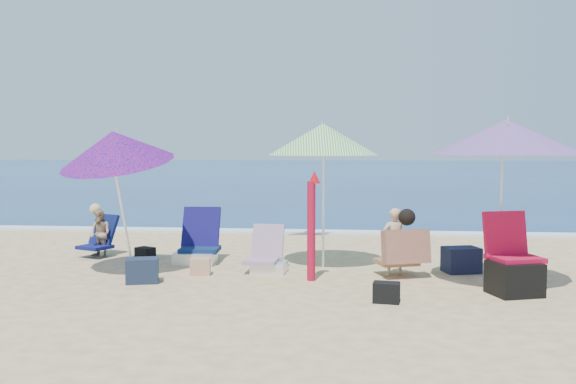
# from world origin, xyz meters

# --- Properties ---
(ground) EXTENTS (120.00, 120.00, 0.00)m
(ground) POSITION_xyz_m (0.00, 0.00, 0.00)
(ground) COLOR #D8BC84
(ground) RESTS_ON ground
(sea) EXTENTS (120.00, 80.00, 0.12)m
(sea) POSITION_xyz_m (0.00, 45.00, -0.05)
(sea) COLOR navy
(sea) RESTS_ON ground
(foam) EXTENTS (120.00, 0.50, 0.04)m
(foam) POSITION_xyz_m (0.00, 5.10, 0.02)
(foam) COLOR white
(foam) RESTS_ON ground
(umbrella_turquoise) EXTENTS (2.35, 2.35, 2.06)m
(umbrella_turquoise) POSITION_xyz_m (2.37, 0.43, 1.81)
(umbrella_turquoise) COLOR white
(umbrella_turquoise) RESTS_ON ground
(umbrella_striped) EXTENTS (1.69, 1.69, 2.07)m
(umbrella_striped) POSITION_xyz_m (0.14, 1.50, 1.81)
(umbrella_striped) COLOR white
(umbrella_striped) RESTS_ON ground
(umbrella_blue) EXTENTS (1.90, 1.95, 2.07)m
(umbrella_blue) POSITION_xyz_m (-2.58, 0.74, 1.69)
(umbrella_blue) COLOR white
(umbrella_blue) RESTS_ON ground
(furled_umbrella) EXTENTS (0.17, 0.16, 1.40)m
(furled_umbrella) POSITION_xyz_m (0.05, 0.59, 0.77)
(furled_umbrella) COLOR #A70B28
(furled_umbrella) RESTS_ON ground
(chair_navy) EXTENTS (0.65, 0.77, 0.80)m
(chair_navy) POSITION_xyz_m (-1.71, 1.66, 0.21)
(chair_navy) COLOR #0C2147
(chair_navy) RESTS_ON ground
(chair_rainbow) EXTENTS (0.58, 0.59, 0.63)m
(chair_rainbow) POSITION_xyz_m (-0.59, 1.08, 0.17)
(chair_rainbow) COLOR #F07655
(chair_rainbow) RESTS_ON ground
(camp_chair_left) EXTENTS (0.69, 0.73, 0.94)m
(camp_chair_left) POSITION_xyz_m (2.41, 0.07, 0.28)
(camp_chair_left) COLOR #AF0C2D
(camp_chair_left) RESTS_ON ground
(person_center) EXTENTS (0.75, 0.72, 0.91)m
(person_center) POSITION_xyz_m (1.17, 0.93, 0.44)
(person_center) COLOR tan
(person_center) RESTS_ON ground
(person_left) EXTENTS (0.58, 0.74, 0.82)m
(person_left) POSITION_xyz_m (-3.34, 2.00, 0.37)
(person_left) COLOR tan
(person_left) RESTS_ON ground
(bag_navy_a) EXTENTS (0.46, 0.38, 0.31)m
(bag_navy_a) POSITION_xyz_m (-2.06, 0.24, 0.15)
(bag_navy_a) COLOR #192438
(bag_navy_a) RESTS_ON ground
(bag_black_a) EXTENTS (0.33, 0.30, 0.19)m
(bag_black_a) POSITION_xyz_m (-2.55, 1.78, 0.10)
(bag_black_a) COLOR black
(bag_black_a) RESTS_ON ground
(bag_tan) EXTENTS (0.28, 0.22, 0.22)m
(bag_tan) POSITION_xyz_m (-1.45, 0.79, 0.11)
(bag_tan) COLOR tan
(bag_tan) RESTS_ON ground
(bag_navy_b) EXTENTS (0.53, 0.46, 0.34)m
(bag_navy_b) POSITION_xyz_m (2.03, 1.31, 0.17)
(bag_navy_b) COLOR #171B34
(bag_navy_b) RESTS_ON ground
(bag_black_b) EXTENTS (0.31, 0.24, 0.22)m
(bag_black_b) POSITION_xyz_m (0.93, -0.48, 0.11)
(bag_black_b) COLOR black
(bag_black_b) RESTS_ON ground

